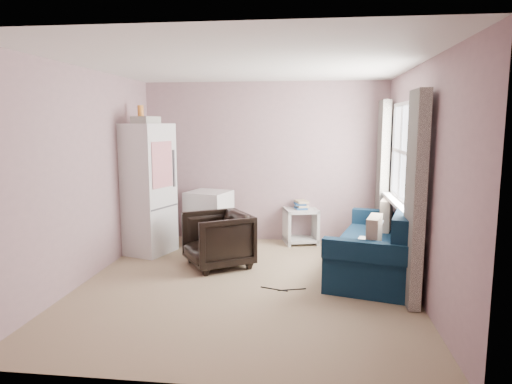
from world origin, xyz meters
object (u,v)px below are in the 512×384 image
(washing_machine, at_px, (209,217))
(sofa, at_px, (381,248))
(fridge, at_px, (146,188))
(side_table, at_px, (301,223))
(armchair, at_px, (218,237))

(washing_machine, height_order, sofa, sofa)
(fridge, height_order, side_table, fridge)
(armchair, height_order, washing_machine, washing_machine)
(washing_machine, xyz_separation_m, sofa, (2.42, -1.11, -0.11))
(fridge, distance_m, washing_machine, 1.08)
(side_table, height_order, sofa, sofa)
(armchair, relative_size, sofa, 0.37)
(sofa, bearing_deg, side_table, 141.57)
(side_table, bearing_deg, fridge, -160.06)
(washing_machine, bearing_deg, sofa, -9.33)
(fridge, height_order, sofa, fridge)
(armchair, height_order, sofa, sofa)
(fridge, bearing_deg, washing_machine, 52.01)
(armchair, bearing_deg, fridge, -147.03)
(side_table, xyz_separation_m, sofa, (1.02, -1.38, 0.01))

